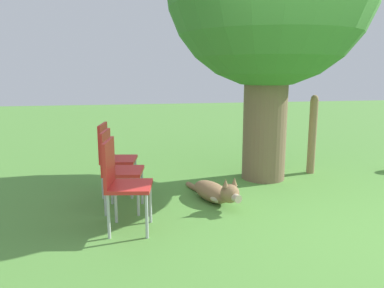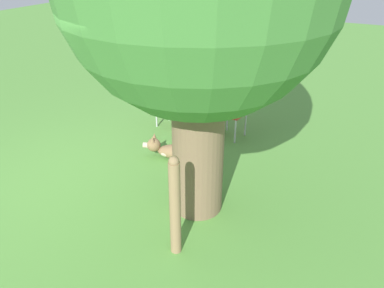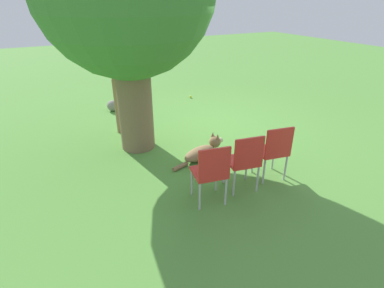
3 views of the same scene
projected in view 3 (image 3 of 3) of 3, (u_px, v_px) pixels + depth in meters
name	position (u px, v px, depth m)	size (l,w,h in m)	color
ground_plane	(204.00, 129.00, 6.59)	(30.00, 30.00, 0.00)	#56933D
dog	(203.00, 151.00, 5.39)	(0.50, 1.18, 0.39)	olive
fence_post	(117.00, 105.00, 6.19)	(0.12, 0.12, 1.22)	#937551
red_chair_0	(274.00, 149.00, 4.58)	(0.49, 0.51, 0.92)	red
red_chair_1	(245.00, 159.00, 4.29)	(0.49, 0.51, 0.92)	red
red_chair_2	(211.00, 171.00, 4.01)	(0.49, 0.51, 0.92)	red
tennis_ball	(190.00, 97.00, 8.61)	(0.07, 0.07, 0.07)	#CCE033
garden_rock	(113.00, 106.00, 7.60)	(0.30, 0.27, 0.27)	gray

